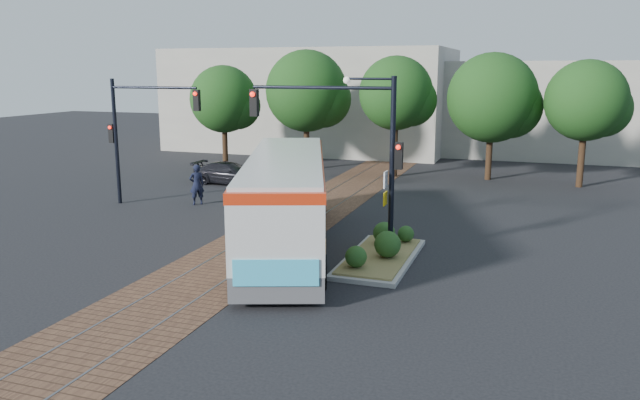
{
  "coord_description": "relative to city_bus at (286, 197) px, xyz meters",
  "views": [
    {
      "loc": [
        9.59,
        -20.99,
        6.41
      ],
      "look_at": [
        2.04,
        0.69,
        1.6
      ],
      "focal_mm": 35.0,
      "sensor_mm": 36.0,
      "label": 1
    }
  ],
  "objects": [
    {
      "name": "signal_pole_main",
      "position": [
        2.74,
        -0.39,
        2.28
      ],
      "size": [
        5.49,
        0.46,
        6.0
      ],
      "color": "black",
      "rests_on": "ground"
    },
    {
      "name": "city_bus",
      "position": [
        0.0,
        0.0,
        0.0
      ],
      "size": [
        6.77,
        12.75,
        3.38
      ],
      "rotation": [
        0.0,
        0.0,
        0.34
      ],
      "color": "#4E4E51",
      "rests_on": "ground"
    },
    {
      "name": "signal_pole_left",
      "position": [
        -9.49,
        4.42,
        1.98
      ],
      "size": [
        4.99,
        0.34,
        6.0
      ],
      "color": "black",
      "rests_on": "ground"
    },
    {
      "name": "warehouses",
      "position": [
        -1.65,
        29.17,
        1.93
      ],
      "size": [
        40.0,
        13.0,
        8.0
      ],
      "color": "#ADA899",
      "rests_on": "ground"
    },
    {
      "name": "ground",
      "position": [
        -1.12,
        0.42,
        -1.88
      ],
      "size": [
        120.0,
        120.0,
        0.0
      ],
      "primitive_type": "plane",
      "color": "black",
      "rests_on": "ground"
    },
    {
      "name": "traffic_island",
      "position": [
        3.7,
        -0.48,
        -1.55
      ],
      "size": [
        2.2,
        5.2,
        1.13
      ],
      "color": "gray",
      "rests_on": "ground"
    },
    {
      "name": "tree_row",
      "position": [
        0.09,
        16.84,
        2.97
      ],
      "size": [
        26.4,
        5.6,
        7.67
      ],
      "color": "#382314",
      "rests_on": "ground"
    },
    {
      "name": "officer",
      "position": [
        -6.86,
        5.36,
        -0.9
      ],
      "size": [
        0.84,
        0.83,
        1.96
      ],
      "primitive_type": "imported",
      "rotation": [
        0.0,
        0.0,
        3.9
      ],
      "color": "black",
      "rests_on": "ground"
    },
    {
      "name": "parked_car",
      "position": [
        -7.95,
        10.86,
        -1.26
      ],
      "size": [
        4.37,
        1.94,
        1.25
      ],
      "primitive_type": "imported",
      "rotation": [
        0.0,
        0.0,
        1.53
      ],
      "color": "black",
      "rests_on": "ground"
    },
    {
      "name": "trackbed",
      "position": [
        -1.12,
        4.42,
        -1.88
      ],
      "size": [
        3.6,
        40.0,
        0.02
      ],
      "color": "brown",
      "rests_on": "ground"
    }
  ]
}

